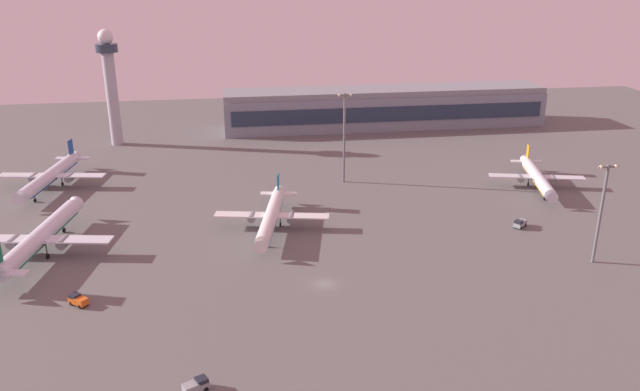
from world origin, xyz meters
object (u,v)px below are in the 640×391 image
at_px(airplane_near_gate, 271,216).
at_px(apron_light_east, 602,207).
at_px(airplane_far_stand, 39,238).
at_px(maintenance_van, 196,385).
at_px(baggage_tractor, 78,300).
at_px(apron_light_central, 344,133).
at_px(control_tower, 110,80).
at_px(cargo_loader, 520,223).
at_px(airplane_mid_apron, 537,177).
at_px(airplane_taxiway_distant, 51,176).

distance_m(airplane_near_gate, apron_light_east, 80.04).
bearing_deg(airplane_far_stand, maintenance_van, -46.25).
relative_size(airplane_far_stand, apron_light_east, 1.87).
height_order(airplane_near_gate, baggage_tractor, airplane_near_gate).
height_order(baggage_tractor, apron_light_central, apron_light_central).
bearing_deg(airplane_near_gate, baggage_tractor, 50.10).
xyz_separation_m(airplane_far_stand, apron_light_east, (129.23, -23.86, 9.47)).
height_order(control_tower, baggage_tractor, control_tower).
bearing_deg(cargo_loader, apron_light_central, 3.50).
relative_size(maintenance_van, cargo_loader, 1.03).
relative_size(control_tower, airplane_near_gate, 1.12).
distance_m(baggage_tractor, apron_light_east, 116.20).
relative_size(baggage_tractor, apron_light_east, 0.18).
height_order(airplane_mid_apron, cargo_loader, airplane_mid_apron).
bearing_deg(airplane_mid_apron, maintenance_van, 53.94).
bearing_deg(airplane_near_gate, cargo_loader, -175.96).
distance_m(maintenance_van, cargo_loader, 100.08).
xyz_separation_m(airplane_taxiway_distant, cargo_loader, (130.63, -51.55, -2.94)).
bearing_deg(cargo_loader, baggage_tractor, 64.16).
relative_size(airplane_near_gate, airplane_mid_apron, 1.05).
height_order(baggage_tractor, cargo_loader, same).
bearing_deg(airplane_taxiway_distant, airplane_far_stand, 110.05).
height_order(airplane_mid_apron, airplane_taxiway_distant, airplane_taxiway_distant).
height_order(control_tower, maintenance_van, control_tower).
bearing_deg(airplane_taxiway_distant, baggage_tractor, 116.41).
bearing_deg(airplane_near_gate, control_tower, -48.27).
bearing_deg(control_tower, baggage_tractor, -85.27).
xyz_separation_m(baggage_tractor, cargo_loader, (107.76, 24.33, 0.00)).
relative_size(airplane_taxiway_distant, cargo_loader, 9.51).
distance_m(control_tower, airplane_far_stand, 101.37).
height_order(control_tower, apron_light_east, control_tower).
height_order(airplane_near_gate, apron_light_east, apron_light_east).
bearing_deg(airplane_mid_apron, apron_light_central, -0.16).
distance_m(airplane_taxiway_distant, apron_light_east, 156.99).
distance_m(control_tower, apron_light_east, 176.38).
xyz_separation_m(airplane_far_stand, airplane_taxiway_distant, (-9.13, 49.69, -0.27)).
distance_m(airplane_near_gate, airplane_mid_apron, 86.70).
distance_m(apron_light_central, apron_light_east, 80.89).
distance_m(maintenance_van, apron_light_east, 97.62).
height_order(control_tower, apron_light_central, control_tower).
bearing_deg(cargo_loader, apron_light_east, 160.78).
bearing_deg(airplane_mid_apron, airplane_taxiway_distant, 5.48).
bearing_deg(baggage_tractor, airplane_near_gate, -12.02).
distance_m(airplane_taxiway_distant, cargo_loader, 140.46).
bearing_deg(apron_light_east, airplane_near_gate, 157.00).
distance_m(airplane_far_stand, airplane_taxiway_distant, 50.52).
bearing_deg(baggage_tractor, cargo_loader, -37.49).
bearing_deg(apron_light_central, apron_light_east, -54.33).
xyz_separation_m(airplane_mid_apron, apron_light_central, (-58.48, 14.88, 12.62)).
height_order(airplane_far_stand, apron_light_east, apron_light_east).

